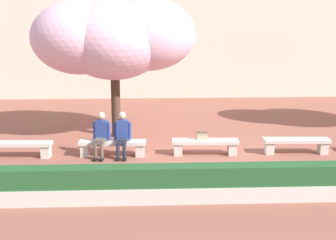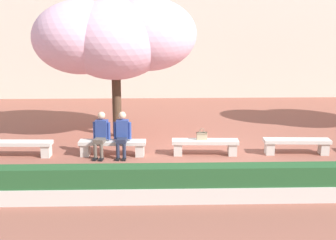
% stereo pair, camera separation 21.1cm
% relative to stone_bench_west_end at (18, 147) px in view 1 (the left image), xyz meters
% --- Properties ---
extents(ground_plane, '(100.00, 100.00, 0.00)m').
position_rel_stone_bench_west_end_xyz_m(ground_plane, '(5.34, 0.00, -0.31)').
color(ground_plane, '#8E5142').
extents(stone_bench_west_end, '(1.93, 0.50, 0.45)m').
position_rel_stone_bench_west_end_xyz_m(stone_bench_west_end, '(0.00, 0.00, 0.00)').
color(stone_bench_west_end, beige).
rests_on(stone_bench_west_end, ground).
extents(stone_bench_near_west, '(1.93, 0.50, 0.45)m').
position_rel_stone_bench_west_end_xyz_m(stone_bench_near_west, '(2.67, 0.00, 0.00)').
color(stone_bench_near_west, beige).
rests_on(stone_bench_near_west, ground).
extents(stone_bench_center, '(1.93, 0.50, 0.45)m').
position_rel_stone_bench_west_end_xyz_m(stone_bench_center, '(5.34, 0.00, 0.00)').
color(stone_bench_center, beige).
rests_on(stone_bench_center, ground).
extents(stone_bench_near_east, '(1.93, 0.50, 0.45)m').
position_rel_stone_bench_west_end_xyz_m(stone_bench_near_east, '(8.01, 0.00, 0.00)').
color(stone_bench_near_east, beige).
rests_on(stone_bench_near_east, ground).
extents(person_seated_left, '(0.50, 0.73, 1.29)m').
position_rel_stone_bench_west_end_xyz_m(person_seated_left, '(2.36, -0.05, 0.39)').
color(person_seated_left, black).
rests_on(person_seated_left, ground).
extents(person_seated_right, '(0.51, 0.70, 1.29)m').
position_rel_stone_bench_west_end_xyz_m(person_seated_right, '(2.96, -0.05, 0.39)').
color(person_seated_right, black).
rests_on(person_seated_right, ground).
extents(handbag, '(0.30, 0.15, 0.34)m').
position_rel_stone_bench_west_end_xyz_m(handbag, '(5.24, 0.02, 0.27)').
color(handbag, tan).
rests_on(handbag, stone_bench_center).
extents(cherry_tree_main, '(5.21, 3.70, 4.51)m').
position_rel_stone_bench_west_end_xyz_m(cherry_tree_main, '(2.62, 2.18, 2.94)').
color(cherry_tree_main, '#473323').
rests_on(cherry_tree_main, ground).
extents(planter_hedge_foreground, '(17.52, 0.50, 0.80)m').
position_rel_stone_bench_west_end_xyz_m(planter_hedge_foreground, '(5.34, -3.34, 0.08)').
color(planter_hedge_foreground, beige).
rests_on(planter_hedge_foreground, ground).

